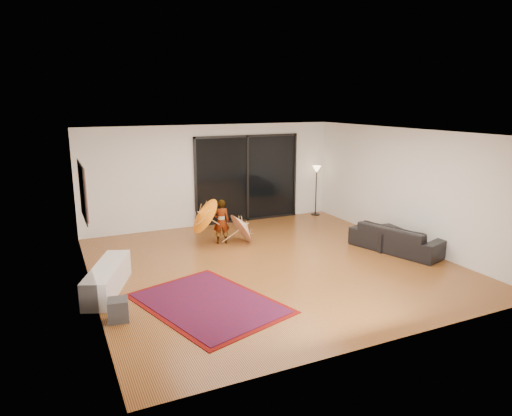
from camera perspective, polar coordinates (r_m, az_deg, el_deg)
floor at (r=9.54m, az=1.86°, el=-7.00°), size 7.00×7.00×0.00m
ceiling at (r=8.97m, az=1.99°, el=9.40°), size 7.00×7.00×0.00m
wall_back at (r=12.33m, az=-5.43°, el=4.08°), size 7.00×0.00×7.00m
wall_front at (r=6.35m, az=16.36°, el=-5.20°), size 7.00×0.00×7.00m
wall_left at (r=8.24m, az=-20.37°, el=-1.29°), size 0.00×7.00×7.00m
wall_right at (r=11.16m, az=18.21°, el=2.51°), size 0.00×7.00×7.00m
sliding_door at (r=12.69m, az=-1.10°, el=3.71°), size 3.06×0.07×2.40m
painting at (r=9.16m, az=-20.84°, el=1.99°), size 0.04×1.28×1.08m
media_console at (r=8.56m, az=-18.07°, el=-8.39°), size 1.06×1.77×0.48m
speaker at (r=7.47m, az=-16.84°, el=-12.09°), size 0.35×0.35×0.35m
persian_rug at (r=7.81m, az=-5.97°, el=-11.75°), size 2.48×2.95×0.02m
sofa at (r=10.73m, az=17.18°, el=-3.60°), size 1.40×2.21×0.60m
ottoman at (r=10.95m, az=15.82°, el=-3.62°), size 0.82×0.82×0.44m
floor_lamp at (r=13.46m, az=7.57°, el=3.94°), size 0.25×0.25×1.46m
child at (r=10.76m, az=-4.37°, el=-1.70°), size 0.44×0.34×1.07m
parasol_orange at (r=10.49m, az=-7.11°, el=-1.02°), size 0.65×0.90×0.90m
parasol_white at (r=10.85m, az=-1.12°, el=-1.70°), size 0.57×0.80×0.91m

